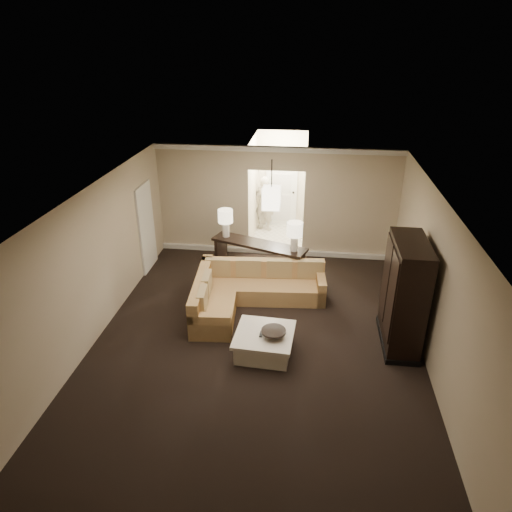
# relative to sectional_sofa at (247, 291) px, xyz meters

# --- Properties ---
(ground) EXTENTS (8.00, 8.00, 0.00)m
(ground) POSITION_rel_sectional_sofa_xyz_m (0.37, -1.38, -0.32)
(ground) COLOR black
(ground) RESTS_ON ground
(wall_back) EXTENTS (6.00, 0.04, 2.80)m
(wall_back) POSITION_rel_sectional_sofa_xyz_m (0.37, 2.62, 1.08)
(wall_back) COLOR #C6B295
(wall_back) RESTS_ON ground
(wall_front) EXTENTS (6.00, 0.04, 2.80)m
(wall_front) POSITION_rel_sectional_sofa_xyz_m (0.37, -5.38, 1.08)
(wall_front) COLOR #C6B295
(wall_front) RESTS_ON ground
(wall_left) EXTENTS (0.04, 8.00, 2.80)m
(wall_left) POSITION_rel_sectional_sofa_xyz_m (-2.63, -1.38, 1.08)
(wall_left) COLOR #C6B295
(wall_left) RESTS_ON ground
(wall_right) EXTENTS (0.04, 8.00, 2.80)m
(wall_right) POSITION_rel_sectional_sofa_xyz_m (3.37, -1.38, 1.08)
(wall_right) COLOR #C6B295
(wall_right) RESTS_ON ground
(ceiling) EXTENTS (6.00, 8.00, 0.02)m
(ceiling) POSITION_rel_sectional_sofa_xyz_m (0.37, -1.38, 2.48)
(ceiling) COLOR silver
(ceiling) RESTS_ON wall_back
(crown_molding) EXTENTS (6.00, 0.10, 0.12)m
(crown_molding) POSITION_rel_sectional_sofa_xyz_m (0.37, 2.57, 2.41)
(crown_molding) COLOR silver
(crown_molding) RESTS_ON wall_back
(baseboard) EXTENTS (6.00, 0.10, 0.12)m
(baseboard) POSITION_rel_sectional_sofa_xyz_m (0.37, 2.57, -0.26)
(baseboard) COLOR silver
(baseboard) RESTS_ON ground
(side_door) EXTENTS (0.05, 0.90, 2.10)m
(side_door) POSITION_rel_sectional_sofa_xyz_m (-2.60, 1.42, 0.73)
(side_door) COLOR white
(side_door) RESTS_ON ground
(foyer) EXTENTS (1.44, 2.02, 2.80)m
(foyer) POSITION_rel_sectional_sofa_xyz_m (0.37, 3.96, 0.98)
(foyer) COLOR beige
(foyer) RESTS_ON ground
(sectional_sofa) EXTENTS (2.73, 2.26, 0.80)m
(sectional_sofa) POSITION_rel_sectional_sofa_xyz_m (0.00, 0.00, 0.00)
(sectional_sofa) COLOR brown
(sectional_sofa) RESTS_ON ground
(coffee_table) EXTENTS (1.08, 1.08, 0.43)m
(coffee_table) POSITION_rel_sectional_sofa_xyz_m (0.54, -1.57, -0.11)
(coffee_table) COLOR white
(coffee_table) RESTS_ON ground
(console_table) EXTENTS (2.29, 1.25, 0.87)m
(console_table) POSITION_rel_sectional_sofa_xyz_m (0.10, 1.26, 0.20)
(console_table) COLOR black
(console_table) RESTS_ON ground
(armoire) EXTENTS (0.61, 1.42, 2.04)m
(armoire) POSITION_rel_sectional_sofa_xyz_m (2.96, -0.95, 0.66)
(armoire) COLOR black
(armoire) RESTS_ON ground
(drink_table) EXTENTS (0.43, 0.43, 0.54)m
(drink_table) POSITION_rel_sectional_sofa_xyz_m (0.71, -1.64, 0.07)
(drink_table) COLOR black
(drink_table) RESTS_ON ground
(table_lamp_left) EXTENTS (0.35, 0.35, 0.67)m
(table_lamp_left) POSITION_rel_sectional_sofa_xyz_m (-0.72, 1.55, 0.99)
(table_lamp_left) COLOR white
(table_lamp_left) RESTS_ON console_table
(table_lamp_right) EXTENTS (0.35, 0.35, 0.67)m
(table_lamp_right) POSITION_rel_sectional_sofa_xyz_m (0.92, 0.96, 0.99)
(table_lamp_right) COLOR white
(table_lamp_right) RESTS_ON console_table
(pendant_light) EXTENTS (0.38, 0.38, 1.09)m
(pendant_light) POSITION_rel_sectional_sofa_xyz_m (0.37, 1.32, 1.63)
(pendant_light) COLOR black
(pendant_light) RESTS_ON ceiling
(person) EXTENTS (0.75, 0.62, 1.77)m
(person) POSITION_rel_sectional_sofa_xyz_m (-0.08, 4.19, 0.57)
(person) COLOR beige
(person) RESTS_ON ground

